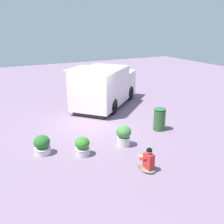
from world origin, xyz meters
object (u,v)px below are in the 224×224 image
Objects in this scene: food_truck at (105,88)px; planter_flowering_side at (42,145)px; planter_flowering_near at (124,135)px; trash_bin at (159,119)px; planter_flowering_far at (82,146)px; person_customer at (148,162)px.

food_truck is 7.20× the size of planter_flowering_side.
trash_bin is (-2.28, -0.69, 0.08)m from planter_flowering_near.
trash_bin is (-5.33, 0.09, 0.17)m from planter_flowering_side.
trash_bin reaches higher than planter_flowering_near.
planter_flowering_near is at bearing -179.92° from planter_flowering_far.
food_truck is 6.36m from planter_flowering_far.
planter_flowering_near is (-0.22, -2.02, 0.13)m from person_customer.
planter_flowering_near is 2.38m from trash_bin.
food_truck is at bearing -104.94° from person_customer.
trash_bin is at bearing -132.59° from person_customer.
food_truck reaches higher than planter_flowering_near.
trash_bin is (-0.55, 4.58, -0.55)m from food_truck.
food_truck is 4.64m from trash_bin.
planter_flowering_side is 5.34m from trash_bin.
food_truck is 5.58m from planter_flowering_near.
planter_flowering_near is (1.73, 5.27, -0.63)m from food_truck.
person_customer reaches higher than planter_flowering_far.
person_customer is (1.95, 7.29, -0.76)m from food_truck.
planter_flowering_near is 3.16m from planter_flowering_side.
planter_flowering_side is at bearing -44.68° from person_customer.
planter_flowering_far is at bearing 9.79° from trash_bin.
trash_bin is at bearing -163.06° from planter_flowering_near.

